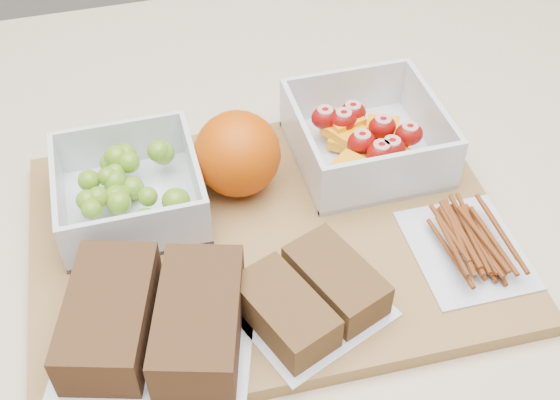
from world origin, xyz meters
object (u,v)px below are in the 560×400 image
Objects in this scene: orange at (237,154)px; pretzel_bag at (469,241)px; fruit_container at (366,139)px; sandwich_bag_center at (311,297)px; sandwich_bag_left at (155,319)px; cutting_board at (270,239)px; grape_container at (130,189)px.

pretzel_bag is (0.17, -0.13, -0.03)m from orange.
sandwich_bag_center is at bearing -123.00° from fruit_container.
orange reaches higher than pretzel_bag.
sandwich_bag_left reaches higher than sandwich_bag_center.
grape_container is (-0.11, 0.07, 0.03)m from cutting_board.
grape_container is 0.90× the size of sandwich_bag_center.
orange reaches higher than fruit_container.
orange is at bearing 1.06° from grape_container.
fruit_container is 0.98× the size of sandwich_bag_center.
grape_container is 0.30m from pretzel_bag.
fruit_container is at bearing 34.23° from sandwich_bag_left.
fruit_container is (0.23, 0.01, -0.00)m from grape_container.
grape_container is 0.92× the size of fruit_container.
fruit_container is 0.13m from orange.
fruit_container reaches higher than pretzel_bag.
orange reaches higher than sandwich_bag_left.
sandwich_bag_left is at bearing -89.45° from grape_container.
cutting_board is at bearing -79.15° from orange.
cutting_board is 3.05× the size of fruit_container.
sandwich_bag_left is (-0.10, -0.15, -0.02)m from orange.
fruit_container is 0.75× the size of sandwich_bag_left.
pretzel_bag is at bearing 3.37° from sandwich_bag_left.
sandwich_bag_center is at bearing -81.43° from cutting_board.
fruit_container is at bearing 3.51° from orange.
sandwich_bag_left reaches higher than cutting_board.
orange is at bearing 98.50° from sandwich_bag_center.
sandwich_bag_left is at bearing -142.46° from cutting_board.
orange is 0.18m from sandwich_bag_left.
cutting_board is at bearing -29.86° from grape_container.
orange is 0.69× the size of pretzel_bag.
grape_container is at bearing -178.94° from orange.
cutting_board is at bearing -147.17° from fruit_container.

